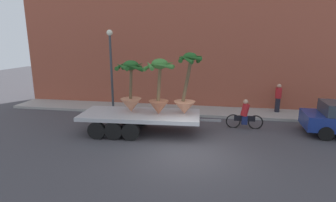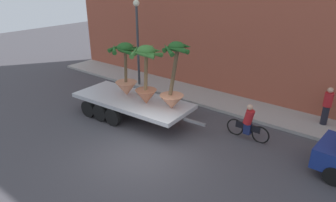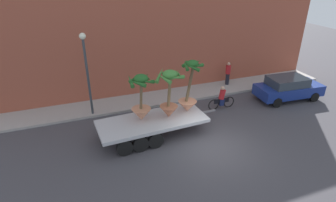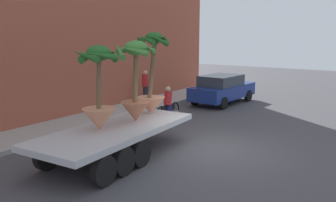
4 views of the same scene
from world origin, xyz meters
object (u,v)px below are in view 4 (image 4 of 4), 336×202
object	(u,v)px
potted_palm_front	(136,84)
cyclist	(168,105)
flatbed_trailer	(111,136)
parked_car	(222,89)
pedestrian_near_gate	(145,85)
potted_palm_rear	(99,93)
potted_palm_middle	(152,82)

from	to	relation	value
potted_palm_front	cyclist	size ratio (longest dim) A/B	1.41
flatbed_trailer	parked_car	distance (m)	10.18
flatbed_trailer	cyclist	distance (m)	5.50
potted_palm_front	cyclist	distance (m)	4.63
potted_palm_front	pedestrian_near_gate	distance (m)	7.86
pedestrian_near_gate	flatbed_trailer	bearing A→B (deg)	-148.90
cyclist	potted_palm_rear	bearing A→B (deg)	-166.44
potted_palm_rear	pedestrian_near_gate	bearing A→B (deg)	29.20
potted_palm_rear	potted_palm_middle	xyz separation A→B (m)	(2.67, 0.07, 0.02)
potted_palm_front	parked_car	size ratio (longest dim) A/B	0.58
cyclist	parked_car	xyz separation A→B (m)	(4.83, -0.33, 0.16)
flatbed_trailer	potted_palm_rear	bearing A→B (deg)	140.56
potted_palm_front	pedestrian_near_gate	world-z (taller)	potted_palm_front
cyclist	flatbed_trailer	bearing A→B (deg)	-163.84
potted_palm_middle	potted_palm_front	bearing A→B (deg)	-167.19
potted_palm_rear	potted_palm_front	distance (m)	1.45
flatbed_trailer	potted_palm_middle	bearing A→B (deg)	6.40
flatbed_trailer	pedestrian_near_gate	xyz separation A→B (m)	(7.50, 4.52, 0.28)
flatbed_trailer	potted_palm_middle	xyz separation A→B (m)	(2.43, 0.27, 1.35)
flatbed_trailer	pedestrian_near_gate	world-z (taller)	pedestrian_near_gate
potted_palm_rear	parked_car	world-z (taller)	potted_palm_rear
potted_palm_front	pedestrian_near_gate	xyz separation A→B (m)	(6.31, 4.53, -1.17)
potted_palm_front	parked_car	distance (m)	9.11
potted_palm_middle	pedestrian_near_gate	size ratio (longest dim) A/B	1.68
potted_palm_middle	cyclist	distance (m)	3.43
potted_palm_middle	parked_car	bearing A→B (deg)	6.88
flatbed_trailer	potted_palm_rear	distance (m)	1.36
potted_palm_rear	pedestrian_near_gate	xyz separation A→B (m)	(7.74, 4.33, -1.04)
potted_palm_middle	potted_palm_rear	bearing A→B (deg)	-178.41
cyclist	potted_palm_middle	bearing A→B (deg)	-156.20
flatbed_trailer	cyclist	bearing A→B (deg)	16.16
potted_palm_middle	flatbed_trailer	bearing A→B (deg)	-173.60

